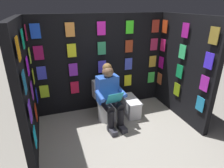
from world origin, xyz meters
name	(u,v)px	position (x,y,z in m)	size (l,w,h in m)	color
ground_plane	(132,155)	(0.00, 0.00, 0.00)	(30.00, 30.00, 0.00)	#9E998E
display_wall_back	(101,63)	(0.00, -1.68, 1.01)	(2.87, 0.14, 2.02)	black
display_wall_left	(183,68)	(-1.43, -0.82, 1.01)	(0.14, 1.63, 2.02)	black
display_wall_right	(26,88)	(1.43, -0.82, 1.01)	(0.14, 1.63, 2.02)	black
toilet	(106,103)	(0.06, -1.18, 0.33)	(0.43, 0.57, 0.77)	white
person_reading	(110,95)	(0.05, -0.95, 0.60)	(0.55, 0.71, 1.19)	blue
comic_longbox_near	(131,106)	(-0.48, -1.14, 0.18)	(0.29, 0.60, 0.36)	silver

